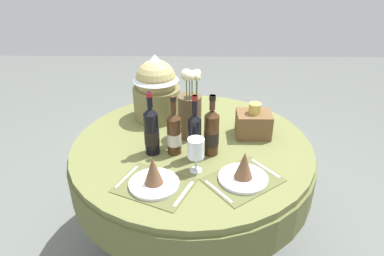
# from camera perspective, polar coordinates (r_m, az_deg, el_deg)

# --- Properties ---
(ground) EXTENTS (8.00, 8.00, 0.00)m
(ground) POSITION_cam_1_polar(r_m,az_deg,el_deg) (2.48, -0.01, -17.43)
(ground) COLOR slate
(dining_table) EXTENTS (1.39, 1.39, 0.75)m
(dining_table) POSITION_cam_1_polar(r_m,az_deg,el_deg) (2.08, -0.01, -5.89)
(dining_table) COLOR olive
(dining_table) RESTS_ON ground
(place_setting_left) EXTENTS (0.42, 0.38, 0.16)m
(place_setting_left) POSITION_cam_1_polar(r_m,az_deg,el_deg) (1.66, -6.24, -8.07)
(place_setting_left) COLOR brown
(place_setting_left) RESTS_ON dining_table
(place_setting_right) EXTENTS (0.43, 0.41, 0.16)m
(place_setting_right) POSITION_cam_1_polar(r_m,az_deg,el_deg) (1.71, 8.40, -7.16)
(place_setting_right) COLOR brown
(place_setting_right) RESTS_ON dining_table
(flower_vase) EXTENTS (0.13, 0.16, 0.43)m
(flower_vase) POSITION_cam_1_polar(r_m,az_deg,el_deg) (1.99, -0.34, 2.77)
(flower_vase) COLOR brown
(flower_vase) RESTS_ON dining_table
(wine_bottle_left) EXTENTS (0.08, 0.08, 0.33)m
(wine_bottle_left) POSITION_cam_1_polar(r_m,az_deg,el_deg) (1.86, -2.95, -0.78)
(wine_bottle_left) COLOR #422814
(wine_bottle_left) RESTS_ON dining_table
(wine_bottle_centre) EXTENTS (0.08, 0.08, 0.36)m
(wine_bottle_centre) POSITION_cam_1_polar(r_m,az_deg,el_deg) (1.86, -6.61, -0.43)
(wine_bottle_centre) COLOR black
(wine_bottle_centre) RESTS_ON dining_table
(wine_bottle_right) EXTENTS (0.08, 0.08, 0.34)m
(wine_bottle_right) POSITION_cam_1_polar(r_m,az_deg,el_deg) (1.85, 3.20, -0.69)
(wine_bottle_right) COLOR #422814
(wine_bottle_right) RESTS_ON dining_table
(wine_bottle_rear) EXTENTS (0.07, 0.07, 0.36)m
(wine_bottle_rear) POSITION_cam_1_polar(r_m,az_deg,el_deg) (1.80, 0.43, -1.36)
(wine_bottle_rear) COLOR black
(wine_bottle_rear) RESTS_ON dining_table
(wine_glass_right) EXTENTS (0.08, 0.08, 0.18)m
(wine_glass_right) POSITION_cam_1_polar(r_m,az_deg,el_deg) (1.71, 0.65, -3.41)
(wine_glass_right) COLOR silver
(wine_glass_right) RESTS_ON dining_table
(gift_tub_back_left) EXTENTS (0.30, 0.30, 0.42)m
(gift_tub_back_left) POSITION_cam_1_polar(r_m,az_deg,el_deg) (2.21, -5.86, 6.92)
(gift_tub_back_left) COLOR olive
(gift_tub_back_left) RESTS_ON dining_table
(woven_basket_side_right) EXTENTS (0.20, 0.16, 0.21)m
(woven_basket_side_right) POSITION_cam_1_polar(r_m,az_deg,el_deg) (2.07, 9.98, 0.78)
(woven_basket_side_right) COLOR brown
(woven_basket_side_right) RESTS_ON dining_table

